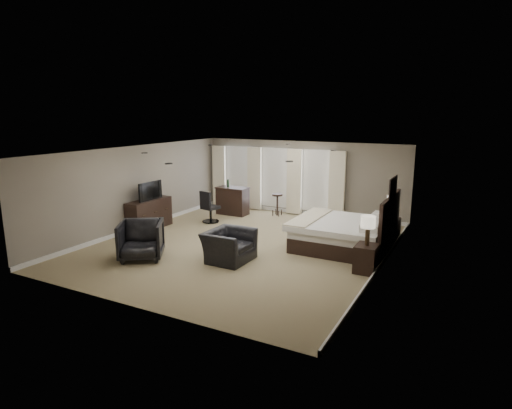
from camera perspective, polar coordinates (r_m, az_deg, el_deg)
The scene contains 16 objects.
room at distance 11.50m, azimuth -1.81°, elevation 0.70°, with size 7.60×8.60×2.64m.
window_bay at distance 15.56m, azimuth 2.48°, elevation 3.38°, with size 5.25×0.20×2.30m.
bed at distance 11.60m, azimuth 12.01°, elevation -2.13°, with size 2.43×2.32×1.55m, color silver.
nightstand_near at distance 10.17m, azimuth 14.47°, elevation -6.98°, with size 0.48×0.58×0.64m, color black.
nightstand_far at distance 12.90m, azimuth 17.52°, elevation -3.10°, with size 0.47×0.57×0.63m, color black.
lamp_near at distance 9.98m, azimuth 14.67°, elevation -3.39°, with size 0.33×0.33×0.69m, color beige.
lamp_far at distance 12.75m, azimuth 17.70°, elevation -0.34°, with size 0.31×0.31×0.65m, color beige.
wall_art at distance 11.16m, azimuth 17.77°, elevation 2.11°, with size 0.04×0.96×0.56m, color slate.
dresser at distance 13.79m, azimuth -14.04°, elevation -1.27°, with size 0.52×1.60×0.93m, color black.
tv at distance 13.67m, azimuth -14.16°, elevation 0.89°, with size 1.00×0.57×0.13m, color black.
armchair_near at distance 10.55m, azimuth -3.64°, elevation -4.82°, with size 1.17×0.76×1.02m, color black.
armchair_far at distance 11.02m, azimuth -15.08°, elevation -4.36°, with size 1.03×0.96×1.06m, color black.
bar_counter at distance 15.27m, azimuth -3.14°, elevation 0.51°, with size 1.14×0.59×0.99m, color black.
bar_stool_left at distance 15.82m, azimuth -3.39°, elevation 0.33°, with size 0.32×0.32×0.68m, color black.
bar_stool_right at distance 15.11m, azimuth 2.85°, elevation -0.02°, with size 0.37×0.37×0.78m, color black.
desk_chair at distance 14.22m, azimuth -6.09°, elevation -0.26°, with size 0.55×0.55×1.07m, color black.
Camera 1 is at (5.58, -9.78, 3.61)m, focal length 30.00 mm.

